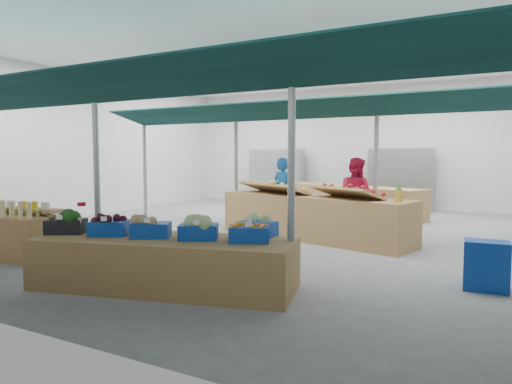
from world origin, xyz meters
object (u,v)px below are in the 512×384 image
at_px(veg_counter, 165,263).
at_px(fruit_counter, 313,217).
at_px(bottle_shelf, 15,234).
at_px(crate_stack, 486,265).
at_px(vendor_left, 283,193).
at_px(vendor_right, 355,196).

xyz_separation_m(veg_counter, fruit_counter, (0.42, 4.37, 0.13)).
relative_size(bottle_shelf, veg_counter, 0.50).
height_order(fruit_counter, crate_stack, fruit_counter).
xyz_separation_m(bottle_shelf, veg_counter, (3.53, -0.23, -0.08)).
bearing_deg(veg_counter, bottle_shelf, 161.97).
distance_m(veg_counter, vendor_left, 5.55).
bearing_deg(bottle_shelf, vendor_right, 44.06).
bearing_deg(crate_stack, vendor_left, 142.30).
distance_m(bottle_shelf, fruit_counter, 5.72).
relative_size(veg_counter, crate_stack, 5.32).
bearing_deg(crate_stack, vendor_right, 128.16).
distance_m(veg_counter, fruit_counter, 4.39).
xyz_separation_m(veg_counter, crate_stack, (3.81, 1.93, -0.01)).
height_order(bottle_shelf, vendor_left, vendor_left).
bearing_deg(bottle_shelf, vendor_left, 57.33).
distance_m(bottle_shelf, veg_counter, 3.54).
height_order(crate_stack, vendor_right, vendor_right).
height_order(veg_counter, vendor_left, vendor_left).
bearing_deg(fruit_counter, bottle_shelf, -119.42).
relative_size(crate_stack, vendor_right, 0.38).
xyz_separation_m(fruit_counter, vendor_left, (-1.20, 1.10, 0.40)).
height_order(fruit_counter, vendor_right, vendor_right).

